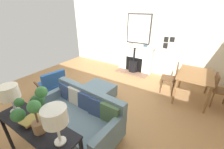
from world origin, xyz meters
The scene contains 18 objects.
ground_plane centered at (0.00, 0.00, 0.00)m, with size 5.28×6.14×0.01m, color #A87A4C.
wall_left centered at (-2.64, 0.00, 1.42)m, with size 0.12×6.14×2.83m, color silver.
fireplace centered at (-2.42, 0.04, 0.45)m, with size 0.64×1.38×1.00m.
mirror_over_mantel centered at (-2.55, 0.04, 1.57)m, with size 0.04×0.90×1.02m.
mantel_bowl_near centered at (-2.46, -0.20, 1.03)m, with size 0.14×0.14×0.05m.
mantel_bowl_far centered at (-2.46, 0.38, 1.02)m, with size 0.15×0.15×0.04m.
sofa centered at (0.93, 0.36, 0.36)m, with size 0.99×1.77×0.82m.
ottoman centered at (-0.12, 0.03, 0.25)m, with size 0.71×0.80×0.42m.
armchair_accent centered at (0.45, -1.07, 0.45)m, with size 0.77×0.71×0.81m.
console_table centered at (1.71, 0.35, 0.69)m, with size 0.41×1.40×0.79m.
table_lamp_near_end centered at (1.71, -0.18, 1.13)m, with size 0.28×0.28×0.45m.
table_lamp_far_end centered at (1.71, 0.88, 1.18)m, with size 0.28×0.28×0.50m.
potted_plant centered at (1.74, 0.53, 1.16)m, with size 0.43×0.45×0.63m.
book_stack centered at (1.71, 0.27, 0.83)m, with size 0.27×0.23×0.07m.
dining_table centered at (-1.50, 2.10, 0.65)m, with size 1.12×0.80×0.74m.
dining_chair_near_fireplace centered at (-1.51, 1.57, 0.53)m, with size 0.44×0.44×0.91m.
dining_chair_by_back_wall centered at (-1.50, 2.64, 0.50)m, with size 0.44×0.44×0.84m.
photo_gallery_row centered at (-2.56, 1.09, 1.24)m, with size 0.02×0.33×0.39m.
Camera 1 is at (2.39, 2.04, 2.26)m, focal length 22.71 mm.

